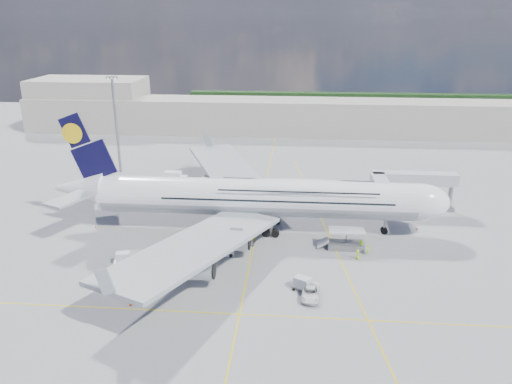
# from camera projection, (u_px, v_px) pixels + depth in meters

# --- Properties ---
(ground) EXTENTS (300.00, 300.00, 0.00)m
(ground) POSITION_uv_depth(u_px,v_px,m) (252.00, 252.00, 90.21)
(ground) COLOR gray
(ground) RESTS_ON ground
(taxi_line_main) EXTENTS (0.25, 220.00, 0.01)m
(taxi_line_main) POSITION_uv_depth(u_px,v_px,m) (252.00, 252.00, 90.21)
(taxi_line_main) COLOR #DABD0B
(taxi_line_main) RESTS_ON ground
(taxi_line_cross) EXTENTS (120.00, 0.25, 0.01)m
(taxi_line_cross) POSITION_uv_depth(u_px,v_px,m) (239.00, 314.00, 71.46)
(taxi_line_cross) COLOR #DABD0B
(taxi_line_cross) RESTS_ON ground
(taxi_line_diag) EXTENTS (14.16, 99.06, 0.01)m
(taxi_line_diag) POSITION_uv_depth(u_px,v_px,m) (327.00, 232.00, 98.49)
(taxi_line_diag) COLOR #DABD0B
(taxi_line_diag) RESTS_ON ground
(airliner) EXTENTS (77.26, 79.15, 23.71)m
(airliner) POSITION_uv_depth(u_px,v_px,m) (258.00, 197.00, 97.25)
(airliner) COLOR white
(airliner) RESTS_ON ground
(jet_bridge) EXTENTS (18.80, 12.10, 8.50)m
(jet_bridge) POSITION_uv_depth(u_px,v_px,m) (401.00, 183.00, 105.19)
(jet_bridge) COLOR #B7B7BC
(jet_bridge) RESTS_ON ground
(cargo_loader) EXTENTS (8.53, 3.20, 3.67)m
(cargo_loader) POSITION_uv_depth(u_px,v_px,m) (345.00, 242.00, 91.18)
(cargo_loader) COLOR silver
(cargo_loader) RESTS_ON ground
(light_mast) EXTENTS (3.00, 0.70, 25.50)m
(light_mast) POSITION_uv_depth(u_px,v_px,m) (116.00, 124.00, 131.09)
(light_mast) COLOR gray
(light_mast) RESTS_ON ground
(terminal) EXTENTS (180.00, 16.00, 12.00)m
(terminal) POSITION_uv_depth(u_px,v_px,m) (276.00, 117.00, 177.27)
(terminal) COLOR #B2AD9E
(terminal) RESTS_ON ground
(hangar) EXTENTS (40.00, 22.00, 18.00)m
(hangar) POSITION_uv_depth(u_px,v_px,m) (90.00, 103.00, 186.45)
(hangar) COLOR #B2AD9E
(hangar) RESTS_ON ground
(tree_line) EXTENTS (160.00, 6.00, 8.00)m
(tree_line) POSITION_uv_depth(u_px,v_px,m) (373.00, 102.00, 217.00)
(tree_line) COLOR #193814
(tree_line) RESTS_ON ground
(dolly_row_a) EXTENTS (3.16, 2.13, 0.43)m
(dolly_row_a) POSITION_uv_depth(u_px,v_px,m) (96.00, 278.00, 80.51)
(dolly_row_a) COLOR gray
(dolly_row_a) RESTS_ON ground
(dolly_row_b) EXTENTS (2.65, 1.56, 0.37)m
(dolly_row_b) POSITION_uv_depth(u_px,v_px,m) (195.00, 245.00, 91.95)
(dolly_row_b) COLOR gray
(dolly_row_b) RESTS_ON ground
(dolly_row_c) EXTENTS (3.29, 2.35, 1.88)m
(dolly_row_c) POSITION_uv_depth(u_px,v_px,m) (161.00, 279.00, 78.97)
(dolly_row_c) COLOR gray
(dolly_row_c) RESTS_ON ground
(dolly_back) EXTENTS (3.48, 2.38, 2.01)m
(dolly_back) POSITION_uv_depth(u_px,v_px,m) (123.00, 257.00, 85.72)
(dolly_back) COLOR gray
(dolly_back) RESTS_ON ground
(dolly_nose_far) EXTENTS (3.69, 3.11, 2.06)m
(dolly_nose_far) POSITION_uv_depth(u_px,v_px,m) (302.00, 283.00, 77.58)
(dolly_nose_far) COLOR gray
(dolly_nose_far) RESTS_ON ground
(dolly_nose_near) EXTENTS (3.18, 1.81, 1.96)m
(dolly_nose_near) POSITION_uv_depth(u_px,v_px,m) (246.00, 240.00, 92.53)
(dolly_nose_near) COLOR gray
(dolly_nose_near) RESTS_ON ground
(baggage_tug) EXTENTS (3.00, 1.44, 1.87)m
(baggage_tug) POSITION_uv_depth(u_px,v_px,m) (225.00, 251.00, 88.56)
(baggage_tug) COLOR white
(baggage_tug) RESTS_ON ground
(catering_truck_inner) EXTENTS (6.91, 3.06, 4.02)m
(catering_truck_inner) POSITION_uv_depth(u_px,v_px,m) (214.00, 185.00, 119.50)
(catering_truck_inner) COLOR gray
(catering_truck_inner) RESTS_ON ground
(catering_truck_outer) EXTENTS (5.78, 2.29, 3.46)m
(catering_truck_outer) POSITION_uv_depth(u_px,v_px,m) (175.00, 179.00, 124.83)
(catering_truck_outer) COLOR gray
(catering_truck_outer) RESTS_ON ground
(service_van) EXTENTS (3.01, 5.84, 1.58)m
(service_van) POSITION_uv_depth(u_px,v_px,m) (310.00, 293.00, 75.41)
(service_van) COLOR white
(service_van) RESTS_ON ground
(crew_nose) EXTENTS (0.81, 0.83, 1.93)m
(crew_nose) POSITION_uv_depth(u_px,v_px,m) (368.00, 250.00, 88.72)
(crew_nose) COLOR #A8E017
(crew_nose) RESTS_ON ground
(crew_loader) EXTENTS (1.23, 1.23, 2.01)m
(crew_loader) POSITION_uv_depth(u_px,v_px,m) (361.00, 245.00, 90.47)
(crew_loader) COLOR #ACF219
(crew_loader) RESTS_ON ground
(crew_wing) EXTENTS (0.72, 0.95, 1.51)m
(crew_wing) POSITION_uv_depth(u_px,v_px,m) (145.00, 256.00, 87.07)
(crew_wing) COLOR #B3E718
(crew_wing) RESTS_ON ground
(crew_van) EXTENTS (0.75, 0.96, 1.74)m
(crew_van) POSITION_uv_depth(u_px,v_px,m) (358.00, 254.00, 87.31)
(crew_van) COLOR #E4FC1A
(crew_van) RESTS_ON ground
(crew_tug) EXTENTS (1.34, 0.92, 1.90)m
(crew_tug) POSITION_uv_depth(u_px,v_px,m) (214.00, 257.00, 86.01)
(crew_tug) COLOR #D0ED19
(crew_tug) RESTS_ON ground
(cone_nose) EXTENTS (0.38, 0.38, 0.48)m
(cone_nose) POSITION_uv_depth(u_px,v_px,m) (417.00, 229.00, 99.27)
(cone_nose) COLOR #F6540C
(cone_nose) RESTS_ON ground
(cone_wing_left_inner) EXTENTS (0.48, 0.48, 0.62)m
(cone_wing_left_inner) POSITION_uv_depth(u_px,v_px,m) (247.00, 200.00, 114.45)
(cone_wing_left_inner) COLOR #F6540C
(cone_wing_left_inner) RESTS_ON ground
(cone_wing_left_outer) EXTENTS (0.45, 0.45, 0.58)m
(cone_wing_left_outer) POSITION_uv_depth(u_px,v_px,m) (228.00, 192.00, 119.22)
(cone_wing_left_outer) COLOR #F6540C
(cone_wing_left_outer) RESTS_ON ground
(cone_wing_right_inner) EXTENTS (0.44, 0.44, 0.56)m
(cone_wing_right_inner) POSITION_uv_depth(u_px,v_px,m) (204.00, 246.00, 91.86)
(cone_wing_right_inner) COLOR #F6540C
(cone_wing_right_inner) RESTS_ON ground
(cone_wing_right_outer) EXTENTS (0.44, 0.44, 0.57)m
(cone_wing_right_outer) POSITION_uv_depth(u_px,v_px,m) (130.00, 304.00, 73.51)
(cone_wing_right_outer) COLOR #F6540C
(cone_wing_right_outer) RESTS_ON ground
(cone_tail) EXTENTS (0.39, 0.39, 0.50)m
(cone_tail) POSITION_uv_depth(u_px,v_px,m) (96.00, 227.00, 100.22)
(cone_tail) COLOR #F6540C
(cone_tail) RESTS_ON ground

